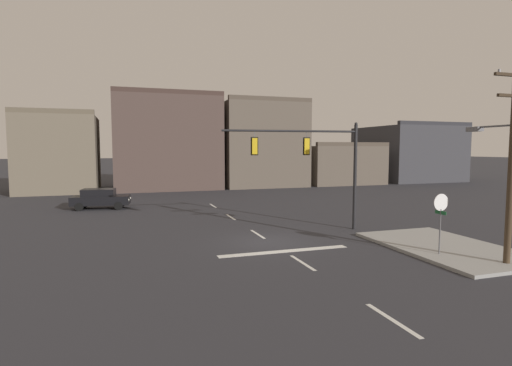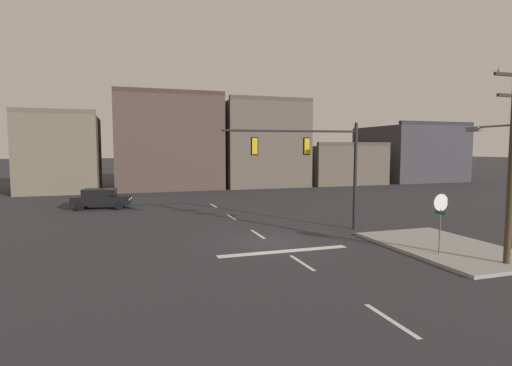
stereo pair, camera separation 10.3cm
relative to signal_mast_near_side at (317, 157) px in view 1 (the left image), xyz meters
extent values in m
plane|color=#2B2B30|center=(-3.54, -1.85, -4.33)|extent=(400.00, 400.00, 0.00)
cube|color=gray|center=(4.04, -5.85, -4.25)|extent=(5.00, 8.00, 0.15)
cube|color=silver|center=(-3.54, -3.85, -4.33)|extent=(6.40, 0.50, 0.01)
cube|color=silver|center=(-3.54, -11.85, -4.33)|extent=(0.16, 2.40, 0.01)
cube|color=silver|center=(-3.54, -5.85, -4.33)|extent=(0.16, 2.40, 0.01)
cube|color=silver|center=(-3.54, 0.15, -4.33)|extent=(0.16, 2.40, 0.01)
cube|color=silver|center=(-3.54, 6.15, -4.33)|extent=(0.16, 2.40, 0.01)
cube|color=silver|center=(-3.54, 12.15, -4.33)|extent=(0.16, 2.40, 0.01)
cylinder|color=black|center=(2.41, -0.26, -1.23)|extent=(0.20, 0.20, 6.20)
cylinder|color=black|center=(-1.54, 0.15, 1.47)|extent=(7.90, 0.94, 0.12)
sphere|color=black|center=(2.41, -0.26, 1.92)|extent=(0.18, 0.18, 0.18)
cylinder|color=#56565B|center=(-0.63, 0.05, 1.24)|extent=(0.03, 0.03, 0.35)
cube|color=gold|center=(-0.63, 0.05, 0.61)|extent=(0.32, 0.27, 0.90)
sphere|color=red|center=(-0.61, 0.18, 0.89)|extent=(0.20, 0.20, 0.20)
sphere|color=#2D2314|center=(-0.61, 0.18, 0.61)|extent=(0.20, 0.20, 0.20)
sphere|color=black|center=(-0.61, 0.18, 0.33)|extent=(0.20, 0.20, 0.20)
cube|color=black|center=(-0.63, 0.03, 0.61)|extent=(0.42, 0.07, 1.02)
cylinder|color=#56565B|center=(-3.66, 0.37, 1.24)|extent=(0.03, 0.03, 0.35)
cube|color=gold|center=(-3.66, 0.37, 0.61)|extent=(0.32, 0.27, 0.90)
sphere|color=red|center=(-3.65, 0.50, 0.89)|extent=(0.20, 0.20, 0.20)
sphere|color=#2D2314|center=(-3.65, 0.50, 0.61)|extent=(0.20, 0.20, 0.20)
sphere|color=black|center=(-3.65, 0.50, 0.33)|extent=(0.20, 0.20, 0.20)
cube|color=black|center=(-3.66, 0.35, 0.61)|extent=(0.42, 0.07, 1.02)
cylinder|color=#56565B|center=(2.61, -6.92, -3.25)|extent=(0.06, 0.06, 2.15)
cylinder|color=white|center=(2.61, -6.92, -1.88)|extent=(0.76, 0.03, 0.76)
cylinder|color=#B21414|center=(2.61, -6.91, -1.88)|extent=(0.68, 0.03, 0.68)
cube|color=#19592D|center=(2.61, -6.92, -2.33)|extent=(0.02, 0.64, 0.16)
cube|color=black|center=(-12.43, 13.16, -3.63)|extent=(4.59, 2.34, 0.70)
cube|color=black|center=(-12.58, 13.18, -3.00)|extent=(2.65, 1.90, 0.56)
cube|color=#2D3842|center=(-11.82, 13.08, -3.02)|extent=(0.44, 1.54, 0.47)
cube|color=#2D3842|center=(-13.74, 13.32, -3.02)|extent=(0.41, 1.54, 0.46)
cylinder|color=black|center=(-10.88, 13.82, -4.01)|extent=(0.66, 0.30, 0.64)
cylinder|color=black|center=(-11.09, 12.13, -4.01)|extent=(0.66, 0.30, 0.64)
cylinder|color=black|center=(-13.76, 14.18, -4.01)|extent=(0.66, 0.30, 0.64)
cylinder|color=black|center=(-13.98, 12.50, -4.01)|extent=(0.66, 0.30, 0.64)
sphere|color=silver|center=(-10.19, 13.46, -3.58)|extent=(0.16, 0.16, 0.16)
sphere|color=silver|center=(-10.34, 12.31, -3.58)|extent=(0.16, 0.16, 0.16)
cube|color=maroon|center=(-14.59, 13.43, -3.55)|extent=(0.21, 1.36, 0.12)
cylinder|color=#423323|center=(4.16, -8.94, -0.19)|extent=(0.26, 0.26, 8.28)
cylinder|color=#56565B|center=(4.16, -8.00, 1.41)|extent=(0.08, 1.87, 0.08)
cube|color=slate|center=(4.16, -7.06, 1.33)|extent=(0.36, 0.64, 0.20)
cylinder|color=gray|center=(3.26, -8.94, 3.47)|extent=(0.10, 0.10, 0.12)
cube|color=#665B4C|center=(-17.44, 28.81, -0.15)|extent=(8.08, 9.05, 8.36)
cube|color=brown|center=(-17.44, 24.59, 4.28)|extent=(8.08, 0.60, 0.50)
cube|color=#473833|center=(-5.63, 28.99, 1.08)|extent=(12.20, 9.41, 10.82)
cube|color=#3A2B26|center=(-5.63, 24.59, 6.74)|extent=(12.20, 0.60, 0.50)
cube|color=brown|center=(6.28, 28.54, 0.91)|extent=(10.47, 8.51, 10.48)
cube|color=#493F35|center=(6.28, 24.59, 6.40)|extent=(10.47, 0.60, 0.50)
cube|color=brown|center=(17.61, 30.60, -1.76)|extent=(10.47, 12.63, 5.14)
cube|color=#493F35|center=(17.61, 24.59, 1.06)|extent=(10.47, 0.60, 0.50)
cube|color=#38383D|center=(30.60, 30.37, -0.31)|extent=(12.21, 12.16, 8.05)
cube|color=#2B2B30|center=(30.60, 24.59, 3.97)|extent=(12.21, 0.60, 0.50)
camera|label=1|loc=(-10.60, -21.07, 0.47)|focal=28.29mm
camera|label=2|loc=(-10.50, -21.10, 0.47)|focal=28.29mm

